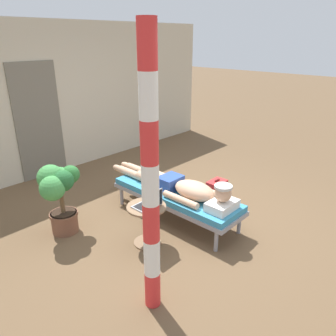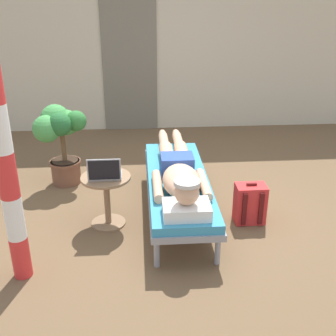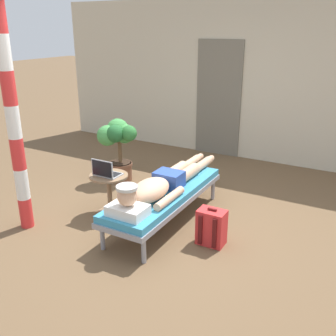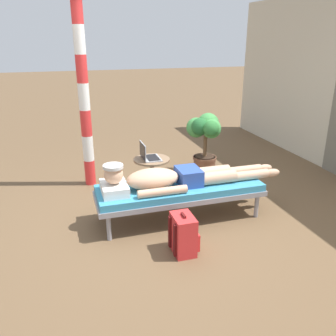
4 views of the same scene
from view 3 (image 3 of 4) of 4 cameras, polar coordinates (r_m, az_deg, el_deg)
The scene contains 10 objects.
ground_plane at distance 4.73m, azimuth -0.25°, elevation -8.41°, with size 40.00×40.00×0.00m, color brown.
house_wall_back at distance 7.01m, azimuth 11.67°, elevation 12.32°, with size 7.60×0.20×2.70m, color beige.
house_door_panel at distance 7.12m, azimuth 7.40°, elevation 9.99°, with size 0.84×0.03×2.04m, color #6D6759.
lounge_chair at distance 4.68m, azimuth -0.50°, elevation -4.00°, with size 0.62×1.96×0.42m.
person_reclining at distance 4.54m, azimuth -1.10°, elevation -2.42°, with size 0.53×2.17×0.33m.
side_table at distance 4.93m, azimuth -8.59°, elevation -2.82°, with size 0.48×0.48×0.52m.
laptop at distance 4.81m, azimuth -9.09°, elevation -0.55°, with size 0.31×0.24×0.23m.
backpack at distance 4.31m, azimuth 6.40°, elevation -8.63°, with size 0.30×0.26×0.42m.
potted_plant at distance 5.92m, azimuth -7.29°, elevation 3.81°, with size 0.59×0.49×0.95m.
porch_post at distance 4.58m, azimuth -21.70°, elevation 6.27°, with size 0.15×0.15×2.55m.
Camera 3 is at (2.05, -3.61, 2.27)m, focal length 41.64 mm.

